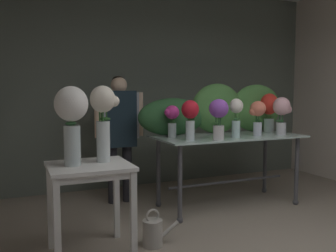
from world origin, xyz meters
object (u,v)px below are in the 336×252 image
Objects in this scene: display_table_glass at (228,148)px; vase_crimson_ranunculus at (190,116)px; vase_violet_anemones at (219,115)px; vase_cream_lisianthus_tall at (103,116)px; side_table_white at (90,177)px; vase_ivory_roses at (236,115)px; watering_can at (153,232)px; vase_blush_tulips at (282,112)px; vase_white_roses_tall at (71,116)px; vase_magenta_lilies at (172,118)px; vase_scarlet_hydrangea at (269,109)px; vase_coral_freesia at (257,114)px; florist at (120,125)px.

display_table_glass is 0.78m from vase_crimson_ranunculus.
vase_cream_lisianthus_tall is at bearing -166.58° from vase_violet_anemones.
side_table_white is 1.90m from vase_ivory_roses.
watering_can is at bearing -156.14° from vase_ivory_roses.
display_table_glass is 0.80m from vase_blush_tulips.
display_table_glass is at bearing 82.29° from vase_ivory_roses.
vase_ivory_roses is at bearing 1.01° from vase_crimson_ranunculus.
vase_white_roses_tall is at bearing -160.84° from display_table_glass.
vase_ivory_roses is at bearing 23.86° from watering_can.
vase_magenta_lilies is 1.20m from vase_cream_lisianthus_tall.
side_table_white is 1.75× the size of vase_violet_anemones.
vase_violet_anemones is 0.31m from vase_ivory_roses.
vase_magenta_lilies reaches higher than watering_can.
vase_scarlet_hydrangea is at bearing 21.66° from vase_violet_anemones.
vase_crimson_ranunculus is 0.93m from vase_coral_freesia.
vase_crimson_ranunculus reaches higher than side_table_white.
side_table_white is 1.79× the size of vase_crimson_ranunculus.
vase_cream_lisianthus_tall is (-2.34, -0.72, 0.01)m from vase_scarlet_hydrangea.
vase_cream_lisianthus_tall is 1.13m from watering_can.
vase_crimson_ranunculus is 1.33m from vase_scarlet_hydrangea.
florist is at bearing 68.56° from vase_cream_lisianthus_tall.
side_table_white is at bearing -144.97° from vase_magenta_lilies.
watering_can is at bearing -123.64° from vase_magenta_lilies.
display_table_glass is 2.73× the size of vase_white_roses_tall.
vase_scarlet_hydrangea is 2.35m from watering_can.
vase_ivory_roses is at bearing -178.33° from vase_blush_tulips.
florist is 1.03m from vase_crimson_ranunculus.
vase_ivory_roses reaches higher than display_table_glass.
display_table_glass is 1.36m from florist.
vase_white_roses_tall is at bearing -148.08° from vase_magenta_lilies.
vase_coral_freesia is (1.47, -0.80, 0.14)m from florist.
vase_blush_tulips is (0.97, 0.12, 0.01)m from vase_violet_anemones.
vase_white_roses_tall reaches higher than side_table_white.
vase_coral_freesia reaches higher than display_table_glass.
vase_coral_freesia is at bearing -28.42° from florist.
vase_crimson_ranunculus reaches higher than watering_can.
display_table_glass reaches higher than side_table_white.
vase_blush_tulips is at bearing 16.52° from watering_can.
vase_ivory_roses is 1.21× the size of vase_magenta_lilies.
vase_white_roses_tall reaches higher than vase_blush_tulips.
vase_scarlet_hydrangea is at bearing 13.16° from vase_crimson_ranunculus.
vase_violet_anemones is 1.00× the size of vase_ivory_roses.
vase_crimson_ranunculus is at bearing 21.61° from vase_cream_lisianthus_tall.
watering_can is at bearing -156.58° from vase_scarlet_hydrangea.
vase_blush_tulips reaches higher than vase_magenta_lilies.
display_table_glass is 3.87× the size of vase_blush_tulips.
side_table_white is 1.41m from vase_magenta_lilies.
display_table_glass is at bearing 155.22° from vase_coral_freesia.
vase_violet_anemones is (0.84, -0.95, 0.16)m from florist.
watering_can is (0.69, -0.06, -1.06)m from vase_white_roses_tall.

